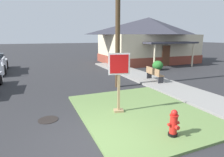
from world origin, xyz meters
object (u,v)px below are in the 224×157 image
at_px(fire_hydrant, 174,124).
at_px(stop_sign, 119,83).
at_px(manhole_cover, 48,120).
at_px(street_bench, 154,74).

height_order(fire_hydrant, stop_sign, stop_sign).
distance_m(manhole_cover, street_bench, 7.55).
distance_m(stop_sign, street_bench, 5.64).
distance_m(fire_hydrant, stop_sign, 2.49).
xyz_separation_m(stop_sign, street_bench, (4.22, 3.68, -0.64)).
xyz_separation_m(stop_sign, manhole_cover, (-2.58, 0.46, -1.22)).
bearing_deg(manhole_cover, fire_hydrant, -39.61).
bearing_deg(fire_hydrant, manhole_cover, 140.39).
distance_m(fire_hydrant, street_bench, 6.91).
relative_size(stop_sign, street_bench, 1.41).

